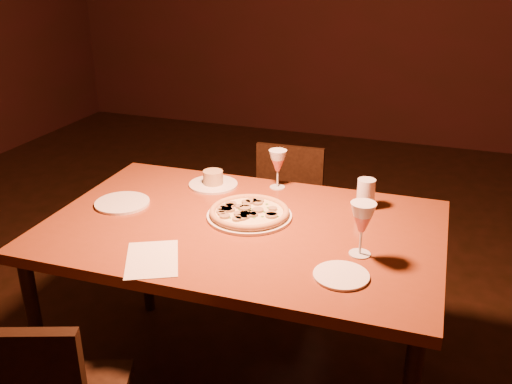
% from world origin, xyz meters
% --- Properties ---
extents(floor, '(7.00, 7.00, 0.00)m').
position_xyz_m(floor, '(0.00, 0.00, 0.00)').
color(floor, black).
rests_on(floor, ground).
extents(dining_table, '(1.48, 0.97, 0.78)m').
position_xyz_m(dining_table, '(0.19, -0.18, 0.71)').
color(dining_table, brown).
rests_on(dining_table, floor).
extents(chair_far, '(0.38, 0.38, 0.77)m').
position_xyz_m(chair_far, '(0.08, 0.71, 0.43)').
color(chair_far, black).
rests_on(chair_far, floor).
extents(pizza_plate, '(0.33, 0.33, 0.04)m').
position_xyz_m(pizza_plate, '(0.19, -0.10, 0.80)').
color(pizza_plate, white).
rests_on(pizza_plate, dining_table).
extents(ramekin_saucer, '(0.21, 0.21, 0.07)m').
position_xyz_m(ramekin_saucer, '(-0.07, 0.14, 0.80)').
color(ramekin_saucer, white).
rests_on(ramekin_saucer, dining_table).
extents(wine_glass_far, '(0.08, 0.08, 0.17)m').
position_xyz_m(wine_glass_far, '(0.20, 0.21, 0.87)').
color(wine_glass_far, '#C25951').
rests_on(wine_glass_far, dining_table).
extents(wine_glass_right, '(0.09, 0.09, 0.19)m').
position_xyz_m(wine_glass_right, '(0.64, -0.25, 0.88)').
color(wine_glass_right, '#C25951').
rests_on(wine_glass_right, dining_table).
extents(water_tumbler, '(0.07, 0.07, 0.12)m').
position_xyz_m(water_tumbler, '(0.59, 0.14, 0.84)').
color(water_tumbler, silver).
rests_on(water_tumbler, dining_table).
extents(side_plate_left, '(0.22, 0.22, 0.01)m').
position_xyz_m(side_plate_left, '(-0.34, -0.16, 0.79)').
color(side_plate_left, white).
rests_on(side_plate_left, dining_table).
extents(side_plate_near, '(0.18, 0.18, 0.01)m').
position_xyz_m(side_plate_near, '(0.61, -0.41, 0.78)').
color(side_plate_near, white).
rests_on(side_plate_near, dining_table).
extents(menu_card, '(0.26, 0.30, 0.00)m').
position_xyz_m(menu_card, '(-0.00, -0.52, 0.78)').
color(menu_card, silver).
rests_on(menu_card, dining_table).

